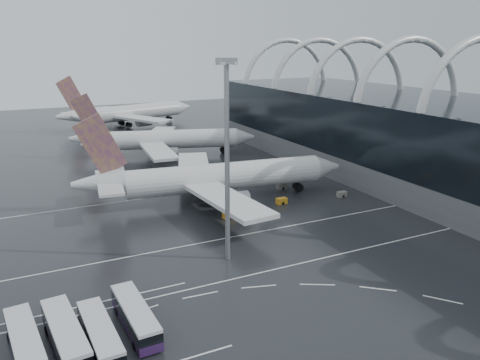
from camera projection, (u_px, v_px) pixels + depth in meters
name	position (u px, v px, depth m)	size (l,w,h in m)	color
ground	(247.00, 269.00, 71.01)	(420.00, 420.00, 0.00)	black
terminal	(441.00, 140.00, 110.87)	(42.00, 160.00, 34.90)	#595B5E
lane_marking_near	(253.00, 274.00, 69.28)	(120.00, 0.25, 0.01)	silver
lane_marking_mid	(216.00, 240.00, 81.37)	(120.00, 0.25, 0.01)	silver
lane_marking_far	(168.00, 195.00, 105.55)	(120.00, 0.25, 0.01)	silver
bus_bay_line_north	(83.00, 306.00, 60.96)	(28.00, 0.25, 0.01)	silver
airliner_main	(212.00, 178.00, 100.45)	(59.60, 51.89, 20.18)	silver
airliner_gate_b	(161.00, 140.00, 141.27)	(54.38, 48.25, 19.22)	silver
airliner_gate_c	(127.00, 113.00, 191.41)	(59.52, 54.11, 21.47)	silver
bus_row_near_a	(25.00, 343.00, 50.71)	(4.09, 12.63, 3.05)	#291544
bus_row_near_b	(66.00, 335.00, 51.85)	(4.22, 13.40, 3.24)	#291544
bus_row_near_c	(100.00, 335.00, 52.08)	(3.37, 12.37, 3.02)	#291544
bus_row_near_d	(135.00, 316.00, 55.76)	(3.35, 12.48, 3.05)	#291544
floodlight_mast	(227.00, 138.00, 68.93)	(2.38, 2.38, 30.99)	gray
gse_cart_belly_a	(282.00, 201.00, 99.70)	(2.27, 1.34, 1.24)	orange
gse_cart_belly_b	(282.00, 186.00, 109.81)	(2.36, 1.40, 1.29)	slate
gse_cart_belly_c	(229.00, 214.00, 91.68)	(2.39, 1.41, 1.31)	orange
gse_cart_belly_d	(342.00, 194.00, 104.27)	(2.14, 1.26, 1.17)	slate
gse_cart_belly_e	(221.00, 190.00, 107.14)	(2.24, 1.32, 1.22)	orange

